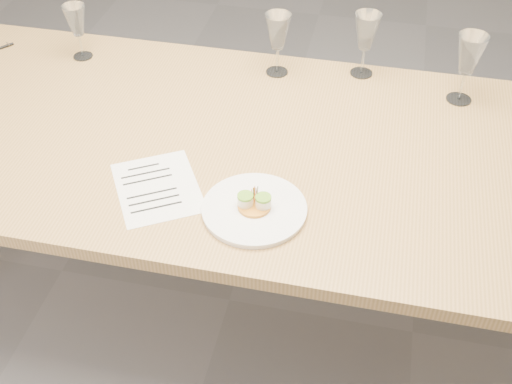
% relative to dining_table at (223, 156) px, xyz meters
% --- Properties ---
extents(ground, '(7.00, 7.00, 0.00)m').
position_rel_dining_table_xyz_m(ground, '(0.00, 0.00, -0.68)').
color(ground, slate).
rests_on(ground, ground).
extents(dining_table, '(2.40, 1.00, 0.75)m').
position_rel_dining_table_xyz_m(dining_table, '(0.00, 0.00, 0.00)').
color(dining_table, tan).
rests_on(dining_table, ground).
extents(dinner_plate, '(0.27, 0.27, 0.07)m').
position_rel_dining_table_xyz_m(dinner_plate, '(0.16, -0.28, 0.08)').
color(dinner_plate, white).
rests_on(dinner_plate, dining_table).
extents(recipe_sheet, '(0.32, 0.34, 0.00)m').
position_rel_dining_table_xyz_m(recipe_sheet, '(-0.11, -0.25, 0.07)').
color(recipe_sheet, white).
rests_on(recipe_sheet, dining_table).
extents(wine_glass_0, '(0.08, 0.08, 0.19)m').
position_rel_dining_table_xyz_m(wine_glass_0, '(-0.58, 0.34, 0.20)').
color(wine_glass_0, white).
rests_on(wine_glass_0, dining_table).
extents(wine_glass_1, '(0.08, 0.08, 0.21)m').
position_rel_dining_table_xyz_m(wine_glass_1, '(0.09, 0.39, 0.21)').
color(wine_glass_1, white).
rests_on(wine_glass_1, dining_table).
extents(wine_glass_2, '(0.09, 0.09, 0.21)m').
position_rel_dining_table_xyz_m(wine_glass_2, '(0.36, 0.44, 0.22)').
color(wine_glass_2, white).
rests_on(wine_glass_2, dining_table).
extents(wine_glass_3, '(0.09, 0.09, 0.22)m').
position_rel_dining_table_xyz_m(wine_glass_3, '(0.68, 0.35, 0.22)').
color(wine_glass_3, white).
rests_on(wine_glass_3, dining_table).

